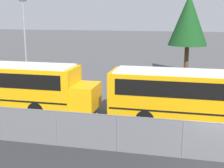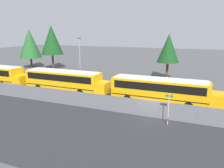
{
  "view_description": "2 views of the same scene",
  "coord_description": "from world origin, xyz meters",
  "px_view_note": "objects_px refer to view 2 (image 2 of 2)",
  "views": [
    {
      "loc": [
        -1.68,
        -13.5,
        6.49
      ],
      "look_at": [
        -5.94,
        5.02,
        2.12
      ],
      "focal_mm": 50.0,
      "sensor_mm": 36.0,
      "label": 1
    },
    {
      "loc": [
        4.59,
        -21.28,
        8.7
      ],
      "look_at": [
        -5.85,
        3.68,
        2.2
      ],
      "focal_mm": 35.0,
      "sensor_mm": 36.0,
      "label": 2
    }
  ],
  "objects_px": {
    "school_bus_1": "(65,79)",
    "tree_0": "(30,44)",
    "tree_1": "(168,48)",
    "light_pole": "(80,57)",
    "school_bus_2": "(161,89)",
    "street_sign": "(168,109)",
    "tree_2": "(52,40)"
  },
  "relations": [
    {
      "from": "tree_1",
      "to": "school_bus_1",
      "type": "bearing_deg",
      "value": -130.33
    },
    {
      "from": "street_sign",
      "to": "light_pole",
      "type": "relative_size",
      "value": 0.39
    },
    {
      "from": "school_bus_2",
      "to": "street_sign",
      "type": "bearing_deg",
      "value": -73.41
    },
    {
      "from": "tree_1",
      "to": "tree_0",
      "type": "bearing_deg",
      "value": 177.72
    },
    {
      "from": "street_sign",
      "to": "tree_0",
      "type": "relative_size",
      "value": 0.32
    },
    {
      "from": "school_bus_1",
      "to": "tree_0",
      "type": "relative_size",
      "value": 1.41
    },
    {
      "from": "tree_0",
      "to": "tree_2",
      "type": "bearing_deg",
      "value": 5.02
    },
    {
      "from": "school_bus_2",
      "to": "tree_1",
      "type": "distance_m",
      "value": 15.28
    },
    {
      "from": "street_sign",
      "to": "tree_1",
      "type": "bearing_deg",
      "value": 99.23
    },
    {
      "from": "school_bus_2",
      "to": "tree_0",
      "type": "distance_m",
      "value": 38.6
    },
    {
      "from": "light_pole",
      "to": "tree_0",
      "type": "height_order",
      "value": "tree_0"
    },
    {
      "from": "school_bus_1",
      "to": "tree_1",
      "type": "xyz_separation_m",
      "value": [
        12.42,
        14.64,
        3.85
      ]
    },
    {
      "from": "school_bus_2",
      "to": "tree_1",
      "type": "xyz_separation_m",
      "value": [
        -1.6,
        14.7,
        3.85
      ]
    },
    {
      "from": "school_bus_2",
      "to": "tree_0",
      "type": "bearing_deg",
      "value": 155.33
    },
    {
      "from": "tree_1",
      "to": "tree_2",
      "type": "bearing_deg",
      "value": 176.07
    },
    {
      "from": "street_sign",
      "to": "tree_1",
      "type": "relative_size",
      "value": 0.36
    },
    {
      "from": "tree_0",
      "to": "street_sign",
      "type": "bearing_deg",
      "value": -30.85
    },
    {
      "from": "light_pole",
      "to": "school_bus_1",
      "type": "bearing_deg",
      "value": -75.16
    },
    {
      "from": "school_bus_1",
      "to": "tree_0",
      "type": "bearing_deg",
      "value": 142.59
    },
    {
      "from": "school_bus_1",
      "to": "tree_1",
      "type": "distance_m",
      "value": 19.58
    },
    {
      "from": "light_pole",
      "to": "tree_1",
      "type": "xyz_separation_m",
      "value": [
        14.54,
        6.65,
        1.55
      ]
    },
    {
      "from": "school_bus_1",
      "to": "tree_2",
      "type": "relative_size",
      "value": 1.29
    },
    {
      "from": "school_bus_2",
      "to": "light_pole",
      "type": "height_order",
      "value": "light_pole"
    },
    {
      "from": "tree_2",
      "to": "tree_1",
      "type": "bearing_deg",
      "value": -3.93
    },
    {
      "from": "tree_1",
      "to": "light_pole",
      "type": "bearing_deg",
      "value": -155.42
    },
    {
      "from": "tree_0",
      "to": "tree_1",
      "type": "relative_size",
      "value": 1.12
    },
    {
      "from": "school_bus_1",
      "to": "school_bus_2",
      "type": "xyz_separation_m",
      "value": [
        14.02,
        -0.07,
        0.0
      ]
    },
    {
      "from": "street_sign",
      "to": "tree_0",
      "type": "bearing_deg",
      "value": 149.15
    },
    {
      "from": "light_pole",
      "to": "tree_2",
      "type": "height_order",
      "value": "tree_2"
    },
    {
      "from": "street_sign",
      "to": "light_pole",
      "type": "bearing_deg",
      "value": 142.13
    },
    {
      "from": "tree_0",
      "to": "light_pole",
      "type": "bearing_deg",
      "value": -23.04
    },
    {
      "from": "school_bus_1",
      "to": "school_bus_2",
      "type": "height_order",
      "value": "same"
    }
  ]
}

